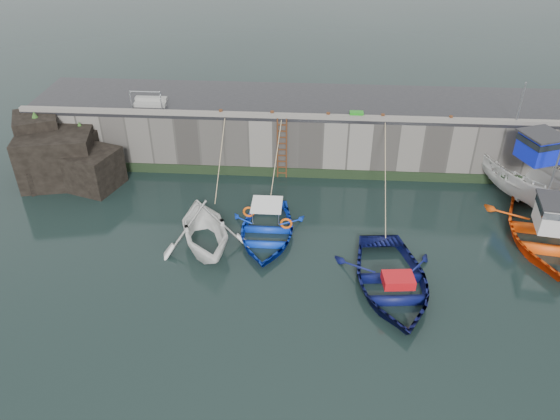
# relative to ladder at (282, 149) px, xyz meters

# --- Properties ---
(ground) EXTENTS (120.00, 120.00, 0.00)m
(ground) POSITION_rel_ladder_xyz_m (2.00, -9.91, -1.59)
(ground) COLOR black
(ground) RESTS_ON ground
(quay_back) EXTENTS (30.00, 5.00, 3.00)m
(quay_back) POSITION_rel_ladder_xyz_m (2.00, 2.59, -0.09)
(quay_back) COLOR slate
(quay_back) RESTS_ON ground
(road_back) EXTENTS (30.00, 5.00, 0.16)m
(road_back) POSITION_rel_ladder_xyz_m (2.00, 2.59, 1.49)
(road_back) COLOR black
(road_back) RESTS_ON quay_back
(kerb_back) EXTENTS (30.00, 0.30, 0.20)m
(kerb_back) POSITION_rel_ladder_xyz_m (2.00, 0.24, 1.67)
(kerb_back) COLOR slate
(kerb_back) RESTS_ON road_back
(algae_back) EXTENTS (30.00, 0.08, 0.50)m
(algae_back) POSITION_rel_ladder_xyz_m (2.00, 0.05, -1.34)
(algae_back) COLOR black
(algae_back) RESTS_ON ground
(rock_outcrop) EXTENTS (5.85, 4.24, 3.41)m
(rock_outcrop) POSITION_rel_ladder_xyz_m (-10.92, -0.80, -0.33)
(rock_outcrop) COLOR black
(rock_outcrop) RESTS_ON ground
(ladder) EXTENTS (0.51, 0.08, 3.20)m
(ladder) POSITION_rel_ladder_xyz_m (0.00, 0.00, 0.00)
(ladder) COLOR #3F1E0F
(ladder) RESTS_ON ground
(boat_near_white) EXTENTS (5.24, 5.61, 2.38)m
(boat_near_white) POSITION_rel_ladder_xyz_m (-2.82, -6.06, -1.59)
(boat_near_white) COLOR white
(boat_near_white) RESTS_ON ground
(boat_near_white_rope) EXTENTS (0.04, 4.47, 3.10)m
(boat_near_white_rope) POSITION_rel_ladder_xyz_m (-2.82, -1.74, -1.59)
(boat_near_white_rope) COLOR tan
(boat_near_white_rope) RESTS_ON ground
(boat_near_blue) EXTENTS (3.46, 4.84, 1.00)m
(boat_near_blue) POSITION_rel_ladder_xyz_m (-0.35, -5.18, -1.59)
(boat_near_blue) COLOR #0D36C4
(boat_near_blue) RESTS_ON ground
(boat_near_blue_rope) EXTENTS (0.04, 3.80, 3.10)m
(boat_near_blue_rope) POSITION_rel_ladder_xyz_m (-0.35, -1.30, -1.59)
(boat_near_blue_rope) COLOR tan
(boat_near_blue_rope) RESTS_ON ground
(boat_near_navy) EXTENTS (4.57, 6.01, 1.17)m
(boat_near_navy) POSITION_rel_ladder_xyz_m (4.66, -8.19, -1.59)
(boat_near_navy) COLOR #0B1045
(boat_near_navy) RESTS_ON ground
(boat_near_navy_rope) EXTENTS (0.04, 6.33, 3.10)m
(boat_near_navy_rope) POSITION_rel_ladder_xyz_m (4.66, -2.80, -1.59)
(boat_near_navy_rope) COLOR tan
(boat_near_navy_rope) RESTS_ON ground
(boat_far_white) EXTENTS (4.68, 7.01, 5.53)m
(boat_far_white) POSITION_rel_ladder_xyz_m (11.46, -0.93, -0.52)
(boat_far_white) COLOR white
(boat_far_white) RESTS_ON ground
(boat_far_orange) EXTENTS (5.60, 7.18, 4.36)m
(boat_far_orange) POSITION_rel_ladder_xyz_m (11.49, -4.64, -1.16)
(boat_far_orange) COLOR #FF510D
(boat_far_orange) RESTS_ON ground
(fish_crate) EXTENTS (0.65, 0.38, 0.31)m
(fish_crate) POSITION_rel_ladder_xyz_m (3.55, 0.44, 1.72)
(fish_crate) COLOR #1A7F17
(fish_crate) RESTS_ON road_back
(railing) EXTENTS (1.60, 1.05, 1.00)m
(railing) POSITION_rel_ladder_xyz_m (-6.75, 1.33, 1.77)
(railing) COLOR #A5A8AD
(railing) RESTS_ON road_back
(bollard_a) EXTENTS (0.18, 0.18, 0.28)m
(bollard_a) POSITION_rel_ladder_xyz_m (-3.00, 0.34, 1.71)
(bollard_a) COLOR #3F1E0F
(bollard_a) RESTS_ON road_back
(bollard_b) EXTENTS (0.18, 0.18, 0.28)m
(bollard_b) POSITION_rel_ladder_xyz_m (-0.50, 0.34, 1.71)
(bollard_b) COLOR #3F1E0F
(bollard_b) RESTS_ON road_back
(bollard_c) EXTENTS (0.18, 0.18, 0.28)m
(bollard_c) POSITION_rel_ladder_xyz_m (2.20, 0.34, 1.71)
(bollard_c) COLOR #3F1E0F
(bollard_c) RESTS_ON road_back
(bollard_d) EXTENTS (0.18, 0.18, 0.28)m
(bollard_d) POSITION_rel_ladder_xyz_m (4.80, 0.34, 1.71)
(bollard_d) COLOR #3F1E0F
(bollard_d) RESTS_ON road_back
(bollard_e) EXTENTS (0.18, 0.18, 0.28)m
(bollard_e) POSITION_rel_ladder_xyz_m (8.00, 0.34, 1.71)
(bollard_e) COLOR #3F1E0F
(bollard_e) RESTS_ON road_back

